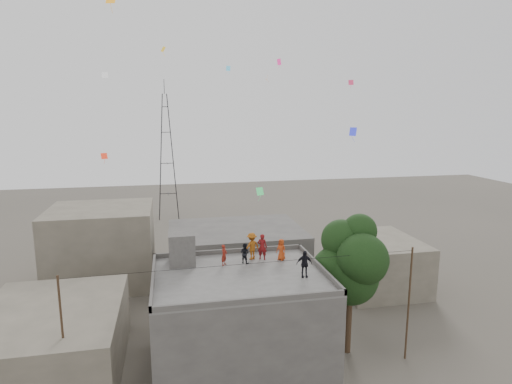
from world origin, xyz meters
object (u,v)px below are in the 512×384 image
stair_head_box (182,248)px  tree (352,262)px  person_dark_adult (304,264)px  transmission_tower (167,157)px  person_red_adult (262,247)px

stair_head_box → tree: tree is taller
stair_head_box → person_dark_adult: size_ratio=1.27×
tree → transmission_tower: 41.12m
stair_head_box → tree: 10.80m
tree → transmission_tower: (-11.37, 39.40, 2.97)m
stair_head_box → person_red_adult: 5.10m
transmission_tower → tree: bearing=-73.9°
tree → transmission_tower: transmission_tower is taller
transmission_tower → person_dark_adult: transmission_tower is taller
stair_head_box → transmission_tower: size_ratio=0.10×
tree → transmission_tower: bearing=106.1°
transmission_tower → stair_head_box: bearing=-88.8°
person_red_adult → person_dark_adult: (1.72, -3.40, -0.06)m
person_dark_adult → transmission_tower: bearing=107.2°
tree → person_red_adult: (-5.48, 1.71, 0.84)m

